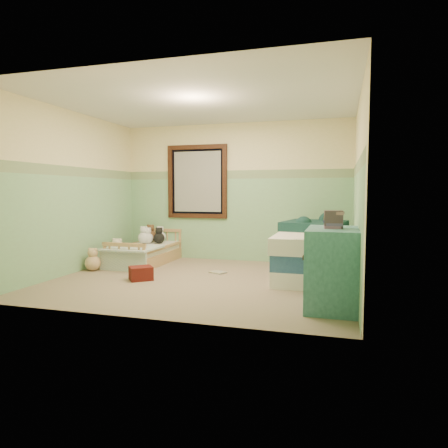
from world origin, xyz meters
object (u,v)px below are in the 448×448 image
(plush_floor_tan, at_px, (93,263))
(floor_book, at_px, (218,272))
(toddler_bed_frame, at_px, (146,257))
(red_pillow, at_px, (141,273))
(plush_floor_cream, at_px, (117,254))
(twin_bed_frame, at_px, (316,268))
(dresser, at_px, (332,268))

(plush_floor_tan, xyz_separation_m, floor_book, (1.98, 0.38, -0.11))
(toddler_bed_frame, xyz_separation_m, red_pillow, (0.58, -1.27, -0.00))
(plush_floor_cream, bearing_deg, twin_bed_frame, -2.86)
(dresser, relative_size, floor_book, 3.68)
(toddler_bed_frame, relative_size, plush_floor_cream, 5.26)
(toddler_bed_frame, distance_m, dresser, 3.77)
(plush_floor_cream, xyz_separation_m, plush_floor_tan, (0.05, -0.81, -0.02))
(floor_book, bearing_deg, plush_floor_cream, -166.78)
(plush_floor_cream, xyz_separation_m, dresser, (3.77, -1.85, 0.29))
(toddler_bed_frame, height_order, plush_floor_cream, plush_floor_cream)
(plush_floor_cream, relative_size, twin_bed_frame, 0.14)
(plush_floor_tan, relative_size, floor_book, 1.05)
(plush_floor_tan, height_order, floor_book, plush_floor_tan)
(plush_floor_tan, height_order, dresser, dresser)
(toddler_bed_frame, height_order, twin_bed_frame, twin_bed_frame)
(twin_bed_frame, bearing_deg, plush_floor_tan, -169.65)
(toddler_bed_frame, xyz_separation_m, twin_bed_frame, (2.97, -0.24, 0.01))
(toddler_bed_frame, xyz_separation_m, dresser, (3.24, -1.91, 0.34))
(twin_bed_frame, distance_m, floor_book, 1.50)
(plush_floor_cream, relative_size, floor_book, 1.23)
(twin_bed_frame, height_order, floor_book, twin_bed_frame)
(dresser, relative_size, red_pillow, 2.79)
(toddler_bed_frame, height_order, plush_floor_tan, plush_floor_tan)
(plush_floor_tan, relative_size, red_pillow, 0.80)
(plush_floor_cream, distance_m, plush_floor_tan, 0.81)
(plush_floor_tan, relative_size, dresser, 0.29)
(toddler_bed_frame, xyz_separation_m, plush_floor_tan, (-0.49, -0.87, 0.03))
(twin_bed_frame, distance_m, dresser, 1.73)
(red_pillow, distance_m, floor_book, 1.20)
(toddler_bed_frame, distance_m, red_pillow, 1.39)
(red_pillow, xyz_separation_m, floor_book, (0.91, 0.78, -0.09))
(twin_bed_frame, xyz_separation_m, dresser, (0.27, -1.68, 0.32))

